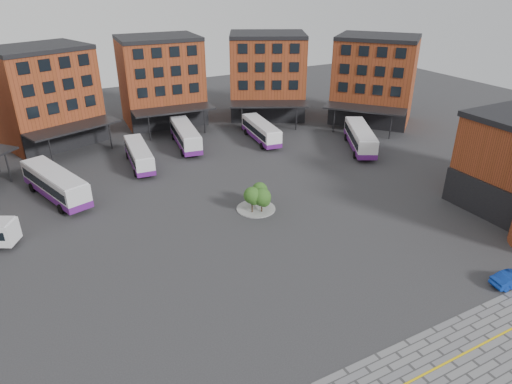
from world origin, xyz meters
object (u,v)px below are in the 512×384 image
bus_b (55,184)px  bus_f (360,138)px  bus_e (261,131)px  bus_c (139,155)px  bus_d (185,136)px  tree_island (259,197)px

bus_b → bus_f: bus_b is taller
bus_b → bus_e: (30.89, 6.36, -0.22)m
bus_e → bus_f: (11.28, -10.26, 0.15)m
bus_c → bus_d: size_ratio=0.91×
bus_b → bus_e: bearing=-5.8°
tree_island → bus_d: size_ratio=0.37×
bus_c → bus_e: bus_e is taller
bus_b → bus_c: 12.41m
tree_island → bus_d: (0.05, 23.38, 0.01)m
tree_island → bus_b: bearing=144.5°
tree_island → bus_e: size_ratio=0.39×
bus_b → bus_f: 42.34m
bus_b → bus_f: (42.17, -3.90, -0.07)m
bus_b → bus_c: bus_b is taller
tree_island → bus_b: bus_b is taller
bus_b → bus_d: (19.53, 9.46, -0.12)m
bus_b → bus_d: bus_b is taller
bus_d → bus_e: bus_d is taller
tree_island → bus_f: bearing=23.8°
bus_d → bus_c: bearing=-144.1°
bus_f → bus_b: bearing=-156.4°
tree_island → bus_d: bus_d is taller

